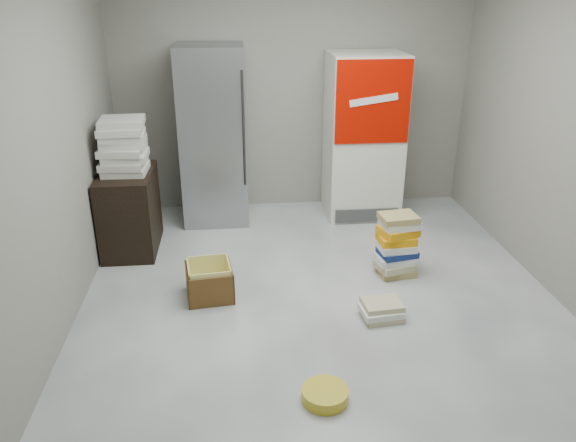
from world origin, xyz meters
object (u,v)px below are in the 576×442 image
(steel_fridge, at_px, (213,136))
(cardboard_box, at_px, (210,283))
(phonebook_stack_main, at_px, (397,245))
(coke_cooler, at_px, (363,136))
(wood_shelf, at_px, (130,211))

(steel_fridge, height_order, cardboard_box, steel_fridge)
(steel_fridge, xyz_separation_m, cardboard_box, (-0.03, -1.76, -0.82))
(phonebook_stack_main, height_order, cardboard_box, phonebook_stack_main)
(steel_fridge, xyz_separation_m, coke_cooler, (1.65, -0.01, -0.05))
(wood_shelf, bearing_deg, phonebook_stack_main, -17.92)
(steel_fridge, height_order, phonebook_stack_main, steel_fridge)
(phonebook_stack_main, bearing_deg, steel_fridge, 127.28)
(coke_cooler, bearing_deg, steel_fridge, 179.82)
(steel_fridge, distance_m, wood_shelf, 1.23)
(steel_fridge, relative_size, cardboard_box, 4.45)
(steel_fridge, bearing_deg, phonebook_stack_main, -42.93)
(phonebook_stack_main, relative_size, cardboard_box, 1.38)
(coke_cooler, height_order, phonebook_stack_main, coke_cooler)
(cardboard_box, bearing_deg, phonebook_stack_main, 0.71)
(coke_cooler, relative_size, cardboard_box, 4.22)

